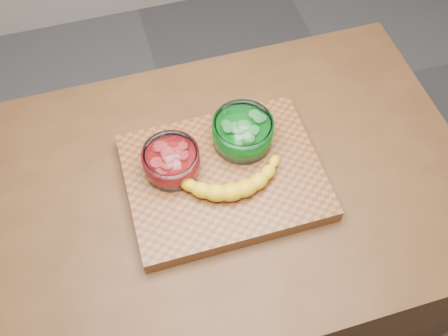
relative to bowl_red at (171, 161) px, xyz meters
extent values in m
plane|color=#535357|center=(0.11, -0.05, -0.97)|extent=(3.50, 3.50, 0.00)
cube|color=#513018|center=(0.11, -0.05, -0.52)|extent=(1.20, 0.80, 0.90)
cube|color=brown|center=(0.11, -0.05, -0.05)|extent=(0.45, 0.35, 0.04)
cylinder|color=white|center=(0.00, 0.00, 0.00)|extent=(0.13, 0.13, 0.06)
cylinder|color=red|center=(0.00, 0.00, -0.01)|extent=(0.11, 0.11, 0.03)
cylinder|color=#FF5052|center=(0.00, 0.00, 0.02)|extent=(0.10, 0.10, 0.02)
cylinder|color=white|center=(0.18, 0.03, 0.00)|extent=(0.14, 0.14, 0.07)
cylinder|color=#0F851B|center=(0.18, 0.03, -0.01)|extent=(0.12, 0.12, 0.04)
cylinder|color=#61CE61|center=(0.18, 0.03, 0.02)|extent=(0.12, 0.12, 0.02)
camera|label=1|loc=(-0.06, -0.63, 0.95)|focal=40.00mm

